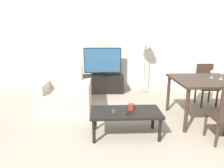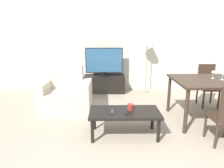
# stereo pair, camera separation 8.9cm
# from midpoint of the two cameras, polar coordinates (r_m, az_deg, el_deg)

# --- Properties ---
(wall_back) EXTENTS (7.04, 0.06, 2.70)m
(wall_back) POSITION_cam_midpoint_polar(r_m,az_deg,el_deg) (5.58, 4.00, 12.13)
(wall_back) COLOR silver
(wall_back) RESTS_ON ground_plane
(armchair) EXTENTS (1.02, 0.74, 0.90)m
(armchair) POSITION_cam_midpoint_polar(r_m,az_deg,el_deg) (4.20, -12.39, -3.33)
(armchair) COLOR beige
(armchair) RESTS_ON ground_plane
(tv_stand) EXTENTS (1.09, 0.48, 0.45)m
(tv_stand) POSITION_cam_midpoint_polar(r_m,az_deg,el_deg) (5.42, -1.74, 0.07)
(tv_stand) COLOR black
(tv_stand) RESTS_ON ground_plane
(tv) EXTENTS (0.98, 0.32, 0.74)m
(tv) POSITION_cam_midpoint_polar(r_m,az_deg,el_deg) (5.30, -1.79, 6.33)
(tv) COLOR black
(tv) RESTS_ON tv_stand
(coffee_table) EXTENTS (1.08, 0.53, 0.41)m
(coffee_table) POSITION_cam_midpoint_polar(r_m,az_deg,el_deg) (3.12, 4.44, -8.56)
(coffee_table) COLOR black
(coffee_table) RESTS_ON ground_plane
(dining_table) EXTENTS (1.49, 1.05, 0.78)m
(dining_table) POSITION_cam_midpoint_polar(r_m,az_deg,el_deg) (4.00, 28.28, 0.04)
(dining_table) COLOR #38281E
(dining_table) RESTS_ON ground_plane
(dining_chair_far) EXTENTS (0.40, 0.40, 0.91)m
(dining_chair_far) POSITION_cam_midpoint_polar(r_m,az_deg,el_deg) (4.88, 26.02, 0.15)
(dining_chair_far) COLOR #38281E
(dining_chair_far) RESTS_ON ground_plane
(floor_lamp) EXTENTS (0.32, 0.32, 1.54)m
(floor_lamp) POSITION_cam_midpoint_polar(r_m,az_deg,el_deg) (5.35, 10.55, 11.49)
(floor_lamp) COLOR gray
(floor_lamp) RESTS_ON ground_plane
(remote_primary) EXTENTS (0.04, 0.15, 0.02)m
(remote_primary) POSITION_cam_midpoint_polar(r_m,az_deg,el_deg) (3.04, 4.91, -8.08)
(remote_primary) COLOR black
(remote_primary) RESTS_ON coffee_table
(remote_secondary) EXTENTS (0.04, 0.15, 0.02)m
(remote_secondary) POSITION_cam_midpoint_polar(r_m,az_deg,el_deg) (3.06, 0.90, -7.86)
(remote_secondary) COLOR #38383D
(remote_secondary) RESTS_ON coffee_table
(cup_white_near) EXTENTS (0.09, 0.09, 0.10)m
(cup_white_near) POSITION_cam_midpoint_polar(r_m,az_deg,el_deg) (3.15, 6.09, -6.55)
(cup_white_near) COLOR maroon
(cup_white_near) RESTS_ON coffee_table
(wine_glass_center) EXTENTS (0.07, 0.07, 0.15)m
(wine_glass_center) POSITION_cam_midpoint_polar(r_m,az_deg,el_deg) (3.99, 29.69, 2.46)
(wine_glass_center) COLOR silver
(wine_glass_center) RESTS_ON dining_table
(wine_glass_right) EXTENTS (0.07, 0.07, 0.15)m
(wine_glass_right) POSITION_cam_midpoint_polar(r_m,az_deg,el_deg) (4.03, 27.55, 2.82)
(wine_glass_right) COLOR silver
(wine_glass_right) RESTS_ON dining_table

